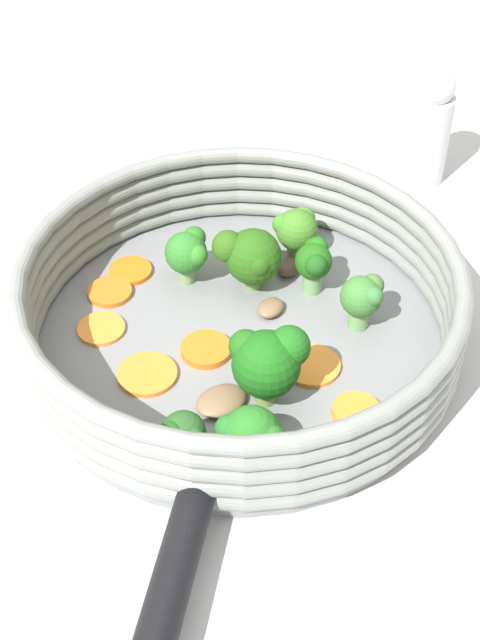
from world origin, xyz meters
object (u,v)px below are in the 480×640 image
(carrot_slice_0, at_px, (130,271))
(salt_shaker, at_px, (429,126))
(carrot_slice_5, at_px, (357,411))
(carrot_slice_6, at_px, (147,374))
(carrot_slice_1, at_px, (101,329))
(broccoli_floret_5, at_px, (297,229))
(mushroom_piece_0, at_px, (271,308))
(mushroom_piece_1, at_px, (288,267))
(broccoli_floret_2, at_px, (314,262))
(skillet, at_px, (240,340))
(carrot_slice_4, at_px, (311,365))
(broccoli_floret_1, at_px, (252,436))
(broccoli_floret_3, at_px, (363,297))
(mushroom_piece_3, at_px, (270,345))
(carrot_slice_2, at_px, (206,349))
(broccoli_floret_0, at_px, (188,252))
(mushroom_piece_2, at_px, (221,401))
(broccoli_floret_6, at_px, (246,256))
(carrot_slice_3, at_px, (110,292))
(broccoli_floret_7, at_px, (268,361))
(broccoli_floret_4, at_px, (182,435))

(carrot_slice_0, relative_size, salt_shaker, 0.30)
(carrot_slice_5, xyz_separation_m, carrot_slice_6, (0.15, -0.01, -0.00))
(carrot_slice_1, bearing_deg, broccoli_floret_5, -137.84)
(mushroom_piece_0, xyz_separation_m, mushroom_piece_1, (-0.01, -0.05, 0.00))
(carrot_slice_6, xyz_separation_m, broccoli_floret_2, (-0.10, -0.11, 0.03))
(skillet, relative_size, carrot_slice_4, 7.38)
(broccoli_floret_1, bearing_deg, broccoli_floret_3, -112.29)
(carrot_slice_1, relative_size, mushroom_piece_1, 1.55)
(carrot_slice_0, relative_size, broccoli_floret_2, 0.79)
(mushroom_piece_1, height_order, salt_shaker, salt_shaker)
(broccoli_floret_5, relative_size, mushroom_piece_3, 1.51)
(carrot_slice_2, height_order, broccoli_floret_0, broccoli_floret_0)
(carrot_slice_5, bearing_deg, mushroom_piece_2, 6.05)
(broccoli_floret_1, distance_m, salt_shaker, 0.37)
(skillet, height_order, broccoli_floret_5, broccoli_floret_5)
(broccoli_floret_1, relative_size, broccoli_floret_3, 1.06)
(broccoli_floret_0, distance_m, broccoli_floret_2, 0.10)
(carrot_slice_4, height_order, broccoli_floret_6, broccoli_floret_6)
(carrot_slice_5, height_order, mushroom_piece_0, mushroom_piece_0)
(carrot_slice_0, distance_m, mushroom_piece_1, 0.12)
(broccoli_floret_2, distance_m, mushroom_piece_3, 0.08)
(carrot_slice_4, distance_m, salt_shaker, 0.28)
(carrot_slice_6, relative_size, salt_shaker, 0.38)
(skillet, height_order, broccoli_floret_6, broccoli_floret_6)
(skillet, bearing_deg, carrot_slice_3, -14.24)
(broccoli_floret_0, bearing_deg, broccoli_floret_6, -179.65)
(broccoli_floret_7, xyz_separation_m, salt_shaker, (-0.09, -0.30, 0.01))
(carrot_slice_5, xyz_separation_m, broccoli_floret_6, (0.10, -0.11, 0.03))
(broccoli_floret_4, height_order, mushroom_piece_3, broccoli_floret_4)
(broccoli_floret_4, height_order, mushroom_piece_1, broccoli_floret_4)
(broccoli_floret_6, distance_m, mushroom_piece_3, 0.08)
(carrot_slice_0, distance_m, broccoli_floret_4, 0.19)
(carrot_slice_3, distance_m, broccoli_floret_1, 0.19)
(skillet, distance_m, carrot_slice_0, 0.11)
(carrot_slice_3, relative_size, mushroom_piece_3, 1.22)
(broccoli_floret_0, bearing_deg, broccoli_floret_5, -147.91)
(carrot_slice_6, bearing_deg, carrot_slice_5, 176.76)
(carrot_slice_1, xyz_separation_m, broccoli_floret_2, (-0.15, -0.07, 0.03))
(mushroom_piece_1, height_order, mushroom_piece_2, same)
(carrot_slice_2, distance_m, carrot_slice_4, 0.08)
(carrot_slice_6, distance_m, broccoli_floret_2, 0.15)
(broccoli_floret_2, relative_size, broccoli_floret_3, 0.98)
(broccoli_floret_3, xyz_separation_m, salt_shaker, (-0.04, -0.22, 0.02))
(salt_shaker, bearing_deg, carrot_slice_5, 83.83)
(carrot_slice_1, distance_m, broccoli_floret_6, 0.12)
(carrot_slice_1, xyz_separation_m, broccoli_floret_6, (-0.10, -0.07, 0.03))
(broccoli_floret_5, bearing_deg, broccoli_floret_2, 114.06)
(skillet, height_order, salt_shaker, salt_shaker)
(carrot_slice_1, distance_m, broccoli_floret_7, 0.14)
(mushroom_piece_3, bearing_deg, carrot_slice_3, -17.16)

